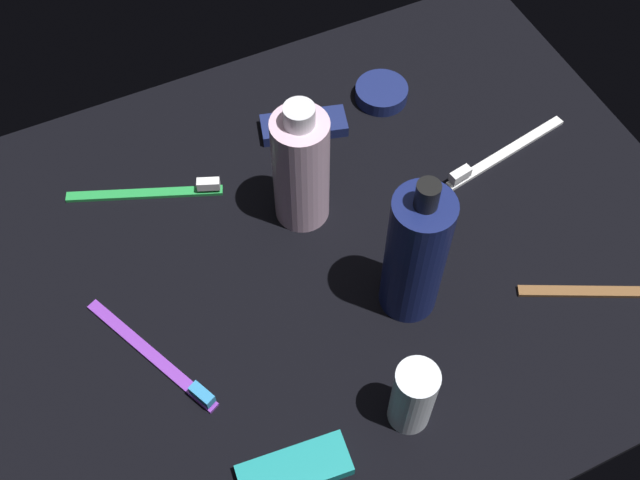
# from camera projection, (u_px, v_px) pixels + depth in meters

# --- Properties ---
(ground_plane) EXTENTS (0.84, 0.64, 0.01)m
(ground_plane) POSITION_uv_depth(u_px,v_px,m) (320.00, 258.00, 0.85)
(ground_plane) COLOR black
(lotion_bottle) EXTENTS (0.06, 0.06, 0.20)m
(lotion_bottle) POSITION_uv_depth(u_px,v_px,m) (416.00, 255.00, 0.74)
(lotion_bottle) COLOR navy
(lotion_bottle) RESTS_ON ground_plane
(bodywash_bottle) EXTENTS (0.06, 0.06, 0.17)m
(bodywash_bottle) POSITION_uv_depth(u_px,v_px,m) (301.00, 168.00, 0.81)
(bodywash_bottle) COLOR silver
(bodywash_bottle) RESTS_ON ground_plane
(deodorant_stick) EXTENTS (0.04, 0.04, 0.09)m
(deodorant_stick) POSITION_uv_depth(u_px,v_px,m) (409.00, 398.00, 0.70)
(deodorant_stick) COLOR silver
(deodorant_stick) RESTS_ON ground_plane
(toothbrush_white) EXTENTS (0.18, 0.04, 0.02)m
(toothbrush_white) POSITION_uv_depth(u_px,v_px,m) (500.00, 155.00, 0.91)
(toothbrush_white) COLOR white
(toothbrush_white) RESTS_ON ground_plane
(toothbrush_purple) EXTENTS (0.09, 0.17, 0.02)m
(toothbrush_purple) POSITION_uv_depth(u_px,v_px,m) (158.00, 359.00, 0.77)
(toothbrush_purple) COLOR purple
(toothbrush_purple) RESTS_ON ground_plane
(toothbrush_green) EXTENTS (0.17, 0.08, 0.02)m
(toothbrush_green) POSITION_uv_depth(u_px,v_px,m) (154.00, 191.00, 0.88)
(toothbrush_green) COLOR green
(toothbrush_green) RESTS_ON ground_plane
(toothbrush_brown) EXTENTS (0.17, 0.09, 0.02)m
(toothbrush_brown) POSITION_uv_depth(u_px,v_px,m) (614.00, 290.00, 0.81)
(toothbrush_brown) COLOR brown
(toothbrush_brown) RESTS_ON ground_plane
(snack_bar_navy) EXTENTS (0.11, 0.07, 0.01)m
(snack_bar_navy) POSITION_uv_depth(u_px,v_px,m) (304.00, 126.00, 0.93)
(snack_bar_navy) COLOR navy
(snack_bar_navy) RESTS_ON ground_plane
(snack_bar_teal) EXTENTS (0.11, 0.05, 0.01)m
(snack_bar_teal) POSITION_uv_depth(u_px,v_px,m) (294.00, 470.00, 0.70)
(snack_bar_teal) COLOR teal
(snack_bar_teal) RESTS_ON ground_plane
(cream_tin_left) EXTENTS (0.07, 0.07, 0.02)m
(cream_tin_left) POSITION_uv_depth(u_px,v_px,m) (381.00, 93.00, 0.96)
(cream_tin_left) COLOR navy
(cream_tin_left) RESTS_ON ground_plane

